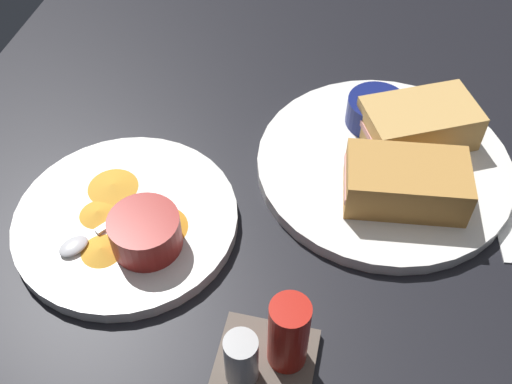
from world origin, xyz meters
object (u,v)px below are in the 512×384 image
at_px(sandwich_half_near, 406,182).
at_px(spoon_by_dark_ramekin, 369,151).
at_px(ramekin_dark_sauce, 376,110).
at_px(ramekin_light_gravy, 145,231).
at_px(plate_chips_companion, 127,220).
at_px(condiment_caddy, 270,350).
at_px(sandwich_half_far, 419,123).
at_px(plate_sandwich_main, 383,166).
at_px(spoon_by_gravy_ramekin, 84,239).

bearing_deg(sandwich_half_near, spoon_by_dark_ramekin, -54.01).
height_order(ramekin_dark_sauce, ramekin_light_gravy, ramekin_light_gravy).
distance_m(plate_chips_companion, condiment_caddy, 0.23).
bearing_deg(sandwich_half_far, plate_chips_companion, 32.52).
xyz_separation_m(ramekin_light_gravy, condiment_caddy, (-0.15, 0.10, -0.00)).
distance_m(sandwich_half_near, ramekin_dark_sauce, 0.12).
distance_m(ramekin_dark_sauce, condiment_caddy, 0.34).
xyz_separation_m(sandwich_half_near, sandwich_half_far, (-0.01, -0.10, 0.00)).
relative_size(plate_chips_companion, condiment_caddy, 2.56).
bearing_deg(plate_chips_companion, ramekin_light_gravy, 140.19).
xyz_separation_m(plate_sandwich_main, sandwich_half_far, (-0.03, -0.05, 0.03)).
height_order(sandwich_half_far, spoon_by_dark_ramekin, sandwich_half_far).
height_order(plate_chips_companion, ramekin_light_gravy, ramekin_light_gravy).
bearing_deg(spoon_by_gravy_ramekin, condiment_caddy, 158.16).
distance_m(sandwich_half_far, ramekin_dark_sauce, 0.05).
bearing_deg(condiment_caddy, sandwich_half_near, -115.06).
height_order(ramekin_dark_sauce, spoon_by_gravy_ramekin, ramekin_dark_sauce).
xyz_separation_m(sandwich_half_near, spoon_by_gravy_ramekin, (0.32, 0.13, -0.02)).
xyz_separation_m(spoon_by_dark_ramekin, ramekin_light_gravy, (0.21, 0.18, 0.02)).
relative_size(sandwich_half_near, spoon_by_gravy_ramekin, 1.56).
xyz_separation_m(plate_chips_companion, spoon_by_gravy_ramekin, (0.03, 0.04, 0.01)).
xyz_separation_m(ramekin_dark_sauce, spoon_by_gravy_ramekin, (0.28, 0.25, -0.02)).
xyz_separation_m(sandwich_half_far, ramekin_light_gravy, (0.26, 0.22, -0.00)).
height_order(plate_sandwich_main, sandwich_half_far, sandwich_half_far).
xyz_separation_m(sandwich_half_far, ramekin_dark_sauce, (0.05, -0.02, -0.01)).
bearing_deg(sandwich_half_near, spoon_by_gravy_ramekin, 22.95).
height_order(sandwich_half_far, spoon_by_gravy_ramekin, sandwich_half_far).
bearing_deg(ramekin_light_gravy, spoon_by_gravy_ramekin, 10.25).
bearing_deg(spoon_by_gravy_ramekin, plate_chips_companion, -124.07).
xyz_separation_m(ramekin_dark_sauce, ramekin_light_gravy, (0.21, 0.24, 0.00)).
relative_size(sandwich_half_near, sandwich_half_far, 0.93).
bearing_deg(spoon_by_dark_ramekin, condiment_caddy, 77.83).
bearing_deg(ramekin_light_gravy, sandwich_half_near, -154.11).
bearing_deg(plate_chips_companion, sandwich_half_near, -162.27).
height_order(spoon_by_dark_ramekin, ramekin_light_gravy, ramekin_light_gravy).
height_order(sandwich_half_near, spoon_by_gravy_ramekin, sandwich_half_near).
distance_m(sandwich_half_near, sandwich_half_far, 0.10).
bearing_deg(ramekin_dark_sauce, condiment_caddy, 79.74).
xyz_separation_m(sandwich_half_far, condiment_caddy, (0.11, 0.32, -0.01)).
relative_size(ramekin_dark_sauce, plate_chips_companion, 0.29).
bearing_deg(sandwich_half_near, plate_sandwich_main, -64.93).
distance_m(plate_sandwich_main, plate_chips_companion, 0.30).
xyz_separation_m(plate_sandwich_main, sandwich_half_near, (-0.02, 0.05, 0.03)).
height_order(plate_sandwich_main, plate_chips_companion, same).
relative_size(spoon_by_gravy_ramekin, condiment_caddy, 0.95).
height_order(sandwich_half_near, sandwich_half_far, same).
distance_m(sandwich_half_far, condiment_caddy, 0.34).
relative_size(ramekin_light_gravy, condiment_caddy, 0.77).
xyz_separation_m(sandwich_half_near, condiment_caddy, (0.10, 0.22, -0.01)).
height_order(sandwich_half_near, spoon_by_dark_ramekin, sandwich_half_near).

